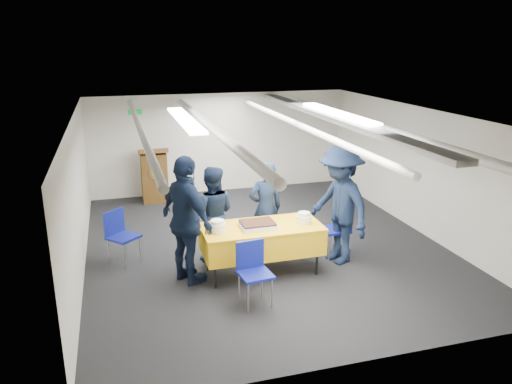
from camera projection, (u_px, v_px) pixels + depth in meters
ground at (264, 245)px, 8.79m from camera, size 7.00×7.00×0.00m
room_shell at (263, 139)px, 8.66m from camera, size 6.00×7.00×2.30m
serving_table at (262, 239)px, 7.59m from camera, size 1.82×0.85×0.77m
sheet_cake at (258, 224)px, 7.46m from camera, size 0.52×0.41×0.09m
plate_stack_left at (218, 226)px, 7.27m from camera, size 0.24×0.24×0.18m
plate_stack_right at (304, 218)px, 7.63m from camera, size 0.23×0.23×0.17m
podium at (154, 175)px, 10.98m from camera, size 0.62×0.53×1.25m
chair_near at (253, 266)px, 6.73m from camera, size 0.47×0.47×0.87m
chair_right at (340, 224)px, 8.26m from camera, size 0.42×0.42×0.87m
chair_left at (119, 231)px, 7.96m from camera, size 0.59×0.59×0.87m
sailor_a at (265, 209)px, 8.20m from camera, size 0.61×0.42×1.60m
sailor_b at (212, 214)px, 7.98m from camera, size 0.88×0.76×1.57m
sailor_c at (187, 221)px, 7.19m from camera, size 0.92×1.22×1.92m
sailor_d at (339, 205)px, 7.89m from camera, size 1.00×1.38×1.92m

